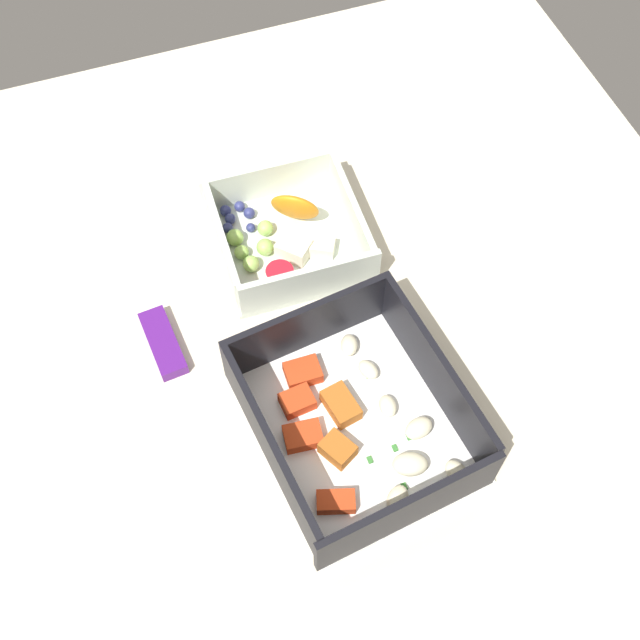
% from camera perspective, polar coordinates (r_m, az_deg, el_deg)
% --- Properties ---
extents(table_surface, '(0.80, 0.80, 0.02)m').
position_cam_1_polar(table_surface, '(0.75, -0.08, -0.28)').
color(table_surface, beige).
rests_on(table_surface, ground).
extents(pasta_container, '(0.21, 0.18, 0.06)m').
position_cam_1_polar(pasta_container, '(0.67, 2.52, -7.11)').
color(pasta_container, white).
rests_on(pasta_container, table_surface).
extents(fruit_bowl, '(0.14, 0.14, 0.06)m').
position_cam_1_polar(fruit_bowl, '(0.77, -2.40, 5.97)').
color(fruit_bowl, silver).
rests_on(fruit_bowl, table_surface).
extents(candy_bar, '(0.07, 0.03, 0.01)m').
position_cam_1_polar(candy_bar, '(0.74, -11.06, -1.60)').
color(candy_bar, '#51197A').
rests_on(candy_bar, table_surface).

